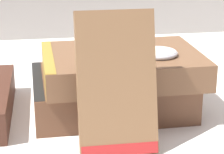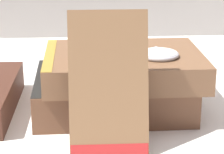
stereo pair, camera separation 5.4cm
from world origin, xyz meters
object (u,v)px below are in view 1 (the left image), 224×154
object	(u,v)px
pocket_watch	(158,53)
book_flat_top	(118,66)
book_leaning_front	(117,88)
book_flat_bottom	(106,92)

from	to	relation	value
pocket_watch	book_flat_top	bearing A→B (deg)	158.94
book_flat_top	book_leaning_front	distance (m)	0.10
book_flat_top	book_leaning_front	world-z (taller)	book_leaning_front
book_flat_bottom	book_leaning_front	world-z (taller)	book_leaning_front
book_flat_top	pocket_watch	size ratio (longest dim) A/B	3.81
book_leaning_front	pocket_watch	distance (m)	0.11
book_leaning_front	pocket_watch	size ratio (longest dim) A/B	2.88
book_leaning_front	pocket_watch	world-z (taller)	book_leaning_front
book_leaning_front	book_flat_top	bearing A→B (deg)	79.75
book_flat_bottom	pocket_watch	size ratio (longest dim) A/B	3.86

